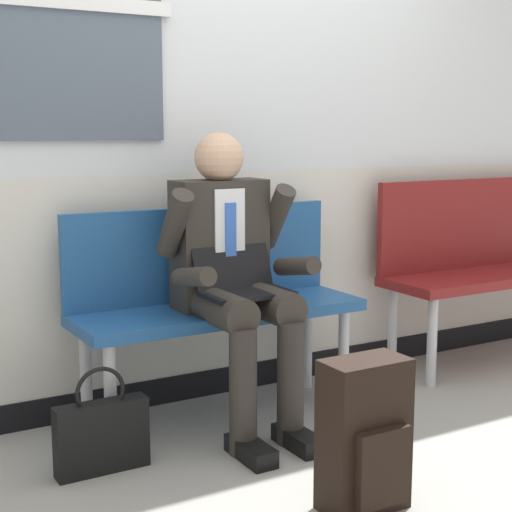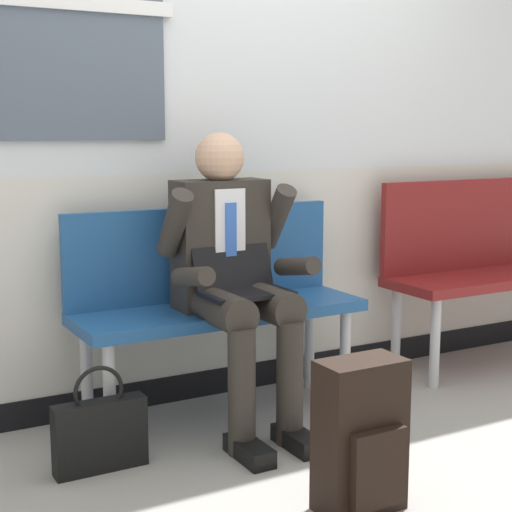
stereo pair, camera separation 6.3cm
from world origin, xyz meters
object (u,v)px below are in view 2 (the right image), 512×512
at_px(bench_with_person, 213,292).
at_px(backpack, 361,438).
at_px(person_seated, 234,273).
at_px(handbag, 100,433).
at_px(bench_empty, 485,257).

xyz_separation_m(bench_with_person, backpack, (0.02, -1.07, -0.30)).
distance_m(person_seated, handbag, 0.84).
relative_size(bench_empty, handbag, 3.08).
bearing_deg(backpack, handbag, 132.46).
xyz_separation_m(backpack, handbag, (-0.66, 0.73, -0.11)).
bearing_deg(person_seated, bench_empty, 7.17).
xyz_separation_m(bench_with_person, bench_empty, (1.65, 0.01, 0.03)).
distance_m(bench_empty, person_seated, 1.66).
bearing_deg(handbag, person_seated, 12.81).
bearing_deg(bench_with_person, backpack, -88.89).
distance_m(bench_with_person, handbag, 0.84).
bearing_deg(handbag, bench_empty, 8.77).
relative_size(bench_with_person, handbag, 3.16).
bearing_deg(person_seated, bench_with_person, 90.00).
distance_m(backpack, handbag, 0.99).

